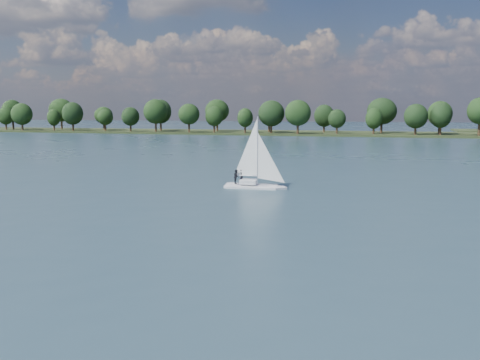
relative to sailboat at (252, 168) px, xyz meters
The scene contains 4 objects.
ground 49.02m from the sailboat, 93.80° to the left, with size 700.00×700.00×0.00m, color #233342.
far_shore 160.89m from the sailboat, 91.16° to the left, with size 660.00×40.00×1.50m, color black.
sailboat is the anchor object (origin of this frame).
treeline 158.91m from the sailboat, 95.69° to the left, with size 562.44×74.13×17.38m.
Camera 1 is at (20.59, -16.33, 10.30)m, focal length 40.00 mm.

